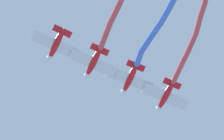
{
  "coord_description": "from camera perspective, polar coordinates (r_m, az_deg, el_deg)",
  "views": [
    {
      "loc": [
        -11.01,
        -23.12,
        3.73
      ],
      "look_at": [
        4.18,
        -3.05,
        73.47
      ],
      "focal_mm": 78.91,
      "sensor_mm": 36.0,
      "label": 1
    }
  ],
  "objects": [
    {
      "name": "airplane_slot",
      "position": [
        73.51,
        -6.51,
        2.96
      ],
      "size": [
        7.56,
        5.72,
        1.86
      ],
      "rotation": [
        0.0,
        0.0,
        1.38
      ],
      "color": "red"
    },
    {
      "name": "smoke_trail_lead",
      "position": [
        73.06,
        9.36,
        4.08
      ],
      "size": [
        6.6,
        15.31,
        1.24
      ],
      "color": "#DB4C4C"
    },
    {
      "name": "airplane_right_wing",
      "position": [
        73.65,
        -2.19,
        0.88
      ],
      "size": [
        7.56,
        5.73,
        1.86
      ],
      "rotation": [
        0.0,
        0.0,
        1.37
      ],
      "color": "red"
    },
    {
      "name": "airplane_lead",
      "position": [
        75.99,
        6.21,
        -3.02
      ],
      "size": [
        7.56,
        5.74,
        1.86
      ],
      "rotation": [
        0.0,
        0.0,
        1.35
      ],
      "color": "red"
    },
    {
      "name": "airplane_left_wing",
      "position": [
        74.85,
        2.07,
        -1.02
      ],
      "size": [
        7.56,
        5.76,
        1.86
      ],
      "rotation": [
        0.0,
        0.0,
        1.33
      ],
      "color": "red"
    },
    {
      "name": "smoke_trail_left_wing",
      "position": [
        71.31,
        6.57,
        6.99
      ],
      "size": [
        3.99,
        19.85,
        2.62
      ],
      "color": "#4C75DB"
    }
  ]
}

